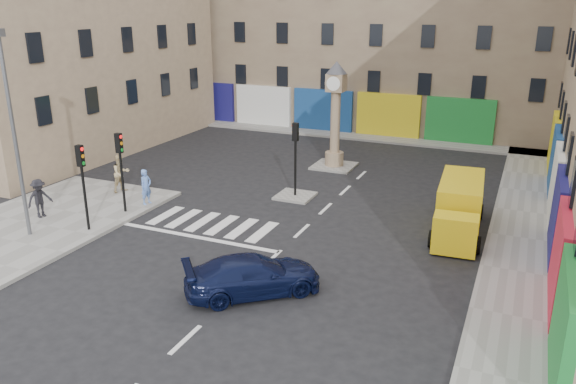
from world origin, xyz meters
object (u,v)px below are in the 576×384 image
Objects in this scene: yellow_van at (459,207)px; pedestrian_blue at (146,187)px; pedestrian_dark at (39,198)px; navy_sedan at (253,275)px; pedestrian_tan at (121,173)px; traffic_light_left_far at (120,160)px; clock_pillar at (336,108)px; lamp_post at (13,125)px; traffic_light_island at (295,147)px; traffic_light_left_near at (82,174)px.

yellow_van is 14.44m from pedestrian_blue.
yellow_van is 3.34× the size of pedestrian_dark.
yellow_van is at bearing -74.03° from navy_sedan.
pedestrian_tan is (-10.85, 6.57, 0.45)m from navy_sedan.
clock_pillar is (6.30, 11.40, 0.93)m from traffic_light_left_far.
lamp_post reaches higher than yellow_van.
traffic_light_left_far is at bearing -167.74° from yellow_van.
lamp_post is 6.69m from pedestrian_blue.
navy_sedan is 12.69m from pedestrian_tan.
traffic_light_left_far is at bearing 175.96° from pedestrian_blue.
traffic_light_left_far is 1.91× the size of pedestrian_tan.
traffic_light_island is at bearing -26.11° from navy_sedan.
traffic_light_left_far reaches higher than traffic_light_island.
traffic_light_left_far is at bearing -118.94° from clock_pillar.
traffic_light_left_far is at bearing -139.40° from traffic_light_island.
pedestrian_blue is 2.52m from pedestrian_tan.
traffic_light_left_far is at bearing 90.00° from traffic_light_left_near.
traffic_light_island is 6.07m from clock_pillar.
navy_sedan is 12.05m from pedestrian_dark.
lamp_post is 1.36× the size of clock_pillar.
traffic_light_left_far is 1.00× the size of traffic_light_island.
pedestrian_blue is at bearing -120.62° from clock_pillar.
pedestrian_blue is (0.30, 1.26, -1.61)m from traffic_light_left_far.
pedestrian_blue is at bearing -145.37° from traffic_light_island.
traffic_light_left_far is 0.61× the size of clock_pillar.
yellow_van is 3.06× the size of pedestrian_tan.
pedestrian_dark is at bearing 38.63° from navy_sedan.
yellow_van is at bearing -41.39° from clock_pillar.
clock_pillar reaches higher than pedestrian_dark.
pedestrian_blue is (-14.13, -2.97, -0.04)m from yellow_van.
clock_pillar is 11.12m from yellow_van.
traffic_light_left_near is 9.26m from navy_sedan.
traffic_light_island is at bearing -51.46° from pedestrian_tan.
lamp_post reaches higher than traffic_light_left_far.
traffic_light_island is (6.30, 7.80, -0.03)m from traffic_light_left_near.
traffic_light_island is at bearing 40.60° from traffic_light_left_far.
traffic_light_island reaches higher than pedestrian_dark.
yellow_van is 3.46× the size of pedestrian_blue.
yellow_van is (14.43, 4.23, -1.57)m from traffic_light_left_far.
pedestrian_tan is (-8.30, -3.13, -1.47)m from traffic_light_island.
lamp_post is (-1.90, -1.40, 2.17)m from traffic_light_left_near.
pedestrian_tan is (-2.30, 1.01, 0.11)m from pedestrian_blue.
clock_pillar is at bearing 65.45° from traffic_light_left_near.
clock_pillar is at bearing -31.61° from navy_sedan.
pedestrian_dark is at bearing 144.90° from pedestrian_blue.
pedestrian_blue is at bearing -95.84° from pedestrian_tan.
clock_pillar is 3.56× the size of pedestrian_blue.
pedestrian_blue is at bearing 85.31° from traffic_light_left_near.
yellow_van reaches higher than pedestrian_dark.
navy_sedan is at bearing -2.65° from lamp_post.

